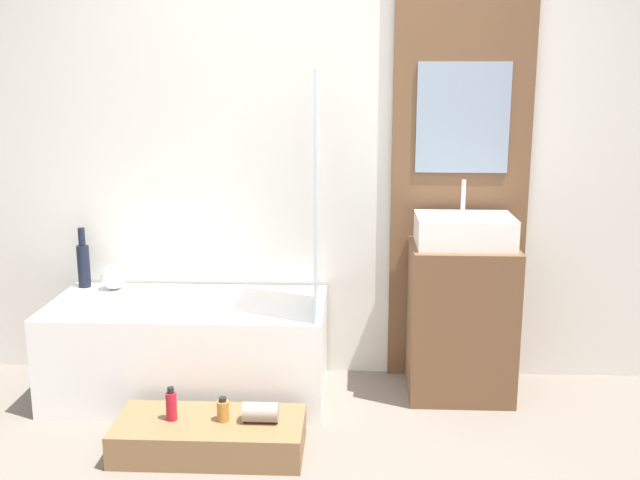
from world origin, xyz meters
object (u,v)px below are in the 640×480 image
Objects in this scene: wooden_step_bench at (210,436)px; vase_tall_dark at (84,263)px; bottle_soap_primary at (171,405)px; vase_round_light at (113,277)px; bottle_soap_secondary at (223,410)px; sink at (464,231)px; bathtub at (189,348)px.

vase_tall_dark reaches higher than wooden_step_bench.
vase_round_light is at bearing 121.53° from bottle_soap_primary.
vase_tall_dark is 2.97× the size of bottle_soap_secondary.
sink is 2.09m from vase_tall_dark.
vase_tall_dark is at bearing 175.56° from sink.
bottle_soap_primary is (0.51, -0.83, -0.36)m from vase_round_light.
bottle_soap_secondary is (0.24, 0.00, -0.02)m from bottle_soap_primary.
sink is at bearing 3.86° from bathtub.
wooden_step_bench is 6.13× the size of vase_round_light.
bottle_soap_secondary is (0.92, -0.87, -0.45)m from vase_tall_dark.
bottle_soap_primary is (-1.39, -0.71, -0.67)m from sink.
vase_round_light is (-0.68, 0.83, 0.51)m from wooden_step_bench.
bathtub is 2.90× the size of sink.
wooden_step_bench is 7.49× the size of bottle_soap_secondary.
vase_round_light is at bearing -11.48° from vase_tall_dark.
bathtub is at bearing 110.08° from wooden_step_bench.
wooden_step_bench is 0.14m from bottle_soap_secondary.
bathtub reaches higher than wooden_step_bench.
vase_round_light is 0.89× the size of bottle_soap_primary.
sink reaches higher than wooden_step_bench.
bottle_soap_primary is at bearing -85.12° from bathtub.
vase_round_light reaches higher than wooden_step_bench.
vase_tall_dark is 0.19m from vase_round_light.
wooden_step_bench is 1.73× the size of sink.
vase_round_light reaches higher than bathtub.
sink is 1.46× the size of vase_tall_dark.
vase_tall_dark is (-2.07, 0.16, -0.24)m from sink.
vase_tall_dark reaches higher than bottle_soap_primary.
bathtub is at bearing -176.14° from sink.
vase_tall_dark is at bearing 134.65° from wooden_step_bench.
sink is at bearing -4.44° from vase_tall_dark.
sink is 1.93m from vase_round_light.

